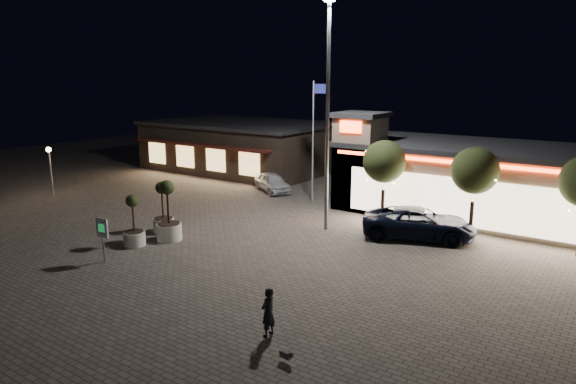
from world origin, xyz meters
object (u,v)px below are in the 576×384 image
Objects in this scene: pedestrian at (268,312)px; planter_mid at (134,230)px; pickup_truck at (419,223)px; white_sedan at (272,182)px; valet_sign at (102,232)px; planter_left at (163,217)px.

planter_mid is at bearing -105.28° from pedestrian.
planter_mid reaches higher than pickup_truck.
planter_mid is at bearing -141.51° from white_sedan.
white_sedan is 1.95× the size of valet_sign.
planter_left is at bearing -114.69° from pedestrian.
planter_left reaches higher than pedestrian.
pickup_truck is 14.54m from planter_mid.
white_sedan is 1.55× the size of planter_mid.
planter_left reaches higher than white_sedan.
pickup_truck is 15.62m from valet_sign.
planter_mid is (-10.96, 3.51, -0.01)m from pedestrian.
pedestrian reaches higher than pickup_truck.
planter_left is 2.46m from planter_mid.
pedestrian is (-0.26, -12.76, 0.02)m from pickup_truck.
valet_sign reaches higher than white_sedan.
planter_mid is (1.66, -13.87, 0.12)m from white_sedan.
pedestrian is 10.28m from valet_sign.
valet_sign is (2.42, -16.20, 0.76)m from white_sedan.
pickup_truck is at bearing 39.49° from planter_mid.
planter_mid is (-11.22, -9.25, 0.01)m from pickup_truck.
planter_left is 1.35× the size of valet_sign.
planter_mid is at bearing 109.69° from pickup_truck.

